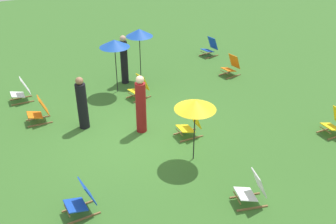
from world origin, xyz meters
name	(u,v)px	position (x,y,z in m)	size (l,w,h in m)	color
ground_plane	(133,136)	(0.00, 0.00, 0.00)	(40.00, 40.00, 0.00)	#386B28
deckchair_1	(210,48)	(-4.50, 5.79, 0.37)	(0.57, 0.82, 0.83)	olive
deckchair_2	(22,91)	(-3.93, -2.44, 0.37)	(0.50, 0.78, 0.83)	olive
deckchair_3	(335,123)	(2.74, 5.38, 0.37)	(0.52, 0.78, 0.83)	olive
deckchair_5	(82,199)	(2.38, -2.27, 0.37)	(0.49, 0.77, 0.83)	olive
deckchair_6	(140,88)	(-2.23, 1.27, 0.37)	(0.61, 0.83, 0.83)	olive
deckchair_7	(190,125)	(0.77, 1.52, 0.37)	(0.51, 0.78, 0.83)	olive
deckchair_8	(39,111)	(-2.18, -2.22, 0.37)	(0.53, 0.79, 0.83)	olive
deckchair_9	(252,190)	(3.93, 1.26, 0.37)	(0.67, 0.86, 0.83)	olive
deckchair_10	(231,66)	(-2.28, 5.30, 0.37)	(0.57, 0.81, 0.83)	olive
umbrella_0	(114,44)	(-3.04, 0.75, 1.83)	(1.06, 1.06, 1.97)	black
umbrella_1	(195,105)	(1.84, 0.99, 1.67)	(1.08, 1.08, 1.80)	black
umbrella_2	(139,33)	(-3.61, 1.96, 1.87)	(1.00, 1.00, 2.02)	black
person_0	(141,105)	(-0.15, 0.37, 0.87)	(0.44, 0.44, 1.82)	maroon
person_1	(82,104)	(-1.19, -1.09, 0.80)	(0.44, 0.44, 1.68)	black
person_2	(124,60)	(-3.62, 1.30, 0.91)	(0.39, 0.39, 1.87)	black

